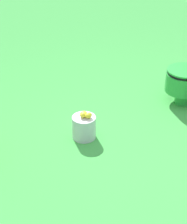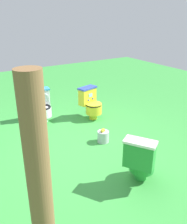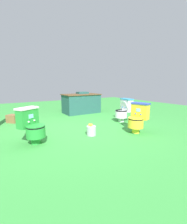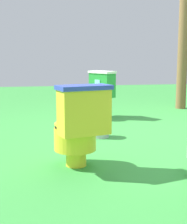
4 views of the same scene
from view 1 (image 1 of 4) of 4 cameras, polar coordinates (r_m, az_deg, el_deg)
The scene contains 2 objects.
ground at distance 3.68m, azimuth 5.89°, elevation -7.93°, with size 14.00×14.00×0.00m, color green.
lemon_bucket at distance 4.01m, azimuth -1.25°, elevation -1.93°, with size 0.22×0.22×0.28m.
Camera 1 is at (2.06, 1.96, 2.34)m, focal length 69.51 mm.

